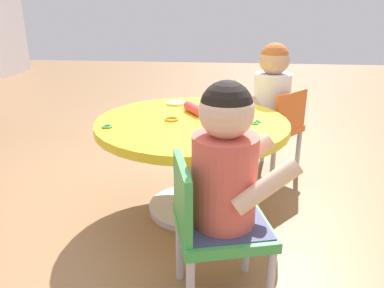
{
  "coord_description": "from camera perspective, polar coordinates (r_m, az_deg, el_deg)",
  "views": [
    {
      "loc": [
        -1.72,
        -0.18,
        1.01
      ],
      "look_at": [
        0.0,
        0.0,
        0.36
      ],
      "focal_mm": 35.88,
      "sensor_mm": 36.0,
      "label": 1
    }
  ],
  "objects": [
    {
      "name": "cookie_cutter_1",
      "position": [
        1.81,
        -3.08,
        3.71
      ],
      "size": [
        0.07,
        0.07,
        0.01
      ],
      "primitive_type": "torus",
      "color": "orange",
      "rests_on": "craft_table"
    },
    {
      "name": "child_chair_left",
      "position": [
        1.3,
        3.07,
        -11.98
      ],
      "size": [
        0.37,
        0.37,
        0.54
      ],
      "color": "#B7B7BC",
      "rests_on": "ground"
    },
    {
      "name": "seated_child_right",
      "position": [
        2.27,
        11.74,
        8.05
      ],
      "size": [
        0.43,
        0.44,
        0.51
      ],
      "color": "#3F4772",
      "rests_on": "ground"
    },
    {
      "name": "craft_table",
      "position": [
        1.84,
        -0.0,
        0.27
      ],
      "size": [
        0.91,
        0.91,
        0.48
      ],
      "color": "silver",
      "rests_on": "ground"
    },
    {
      "name": "ground_plane",
      "position": [
        2.0,
        -0.0,
        -9.66
      ],
      "size": [
        10.0,
        10.0,
        0.0
      ],
      "primitive_type": "plane",
      "color": "olive"
    },
    {
      "name": "rolling_pin",
      "position": [
        1.91,
        0.45,
        5.26
      ],
      "size": [
        0.2,
        0.15,
        0.05
      ],
      "color": "#D83F3F",
      "rests_on": "craft_table"
    },
    {
      "name": "cookie_cutter_0",
      "position": [
        1.74,
        -12.53,
        2.58
      ],
      "size": [
        0.05,
        0.05,
        0.01
      ],
      "primitive_type": "torus",
      "color": "#4CB259",
      "rests_on": "craft_table"
    },
    {
      "name": "playdough_blob_0",
      "position": [
        2.1,
        -2.4,
        6.11
      ],
      "size": [
        0.11,
        0.11,
        0.01
      ],
      "primitive_type": "cylinder",
      "color": "#F2CC72",
      "rests_on": "craft_table"
    },
    {
      "name": "child_chair_right",
      "position": [
        2.3,
        12.14,
        2.37
      ],
      "size": [
        0.42,
        0.42,
        0.54
      ],
      "color": "#B7B7BC",
      "rests_on": "ground"
    },
    {
      "name": "craft_scissors",
      "position": [
        1.8,
        8.64,
        3.31
      ],
      "size": [
        0.1,
        0.14,
        0.01
      ],
      "color": "silver",
      "rests_on": "craft_table"
    },
    {
      "name": "seated_child_left",
      "position": [
        1.21,
        5.13,
        -2.67
      ],
      "size": [
        0.35,
        0.4,
        0.51
      ],
      "color": "#3F4772",
      "rests_on": "ground"
    }
  ]
}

